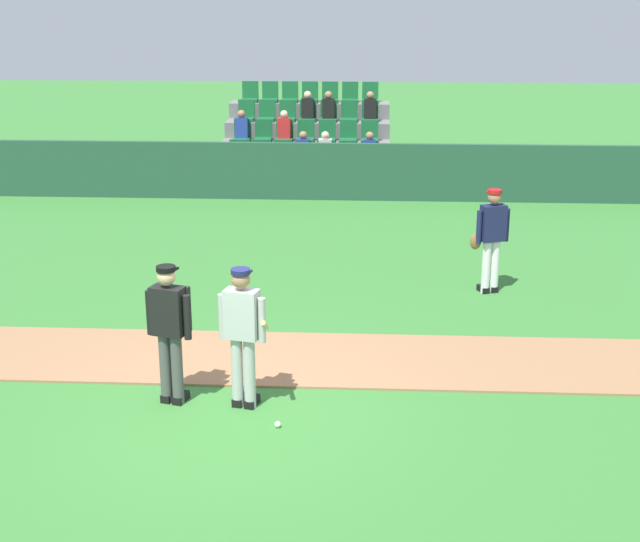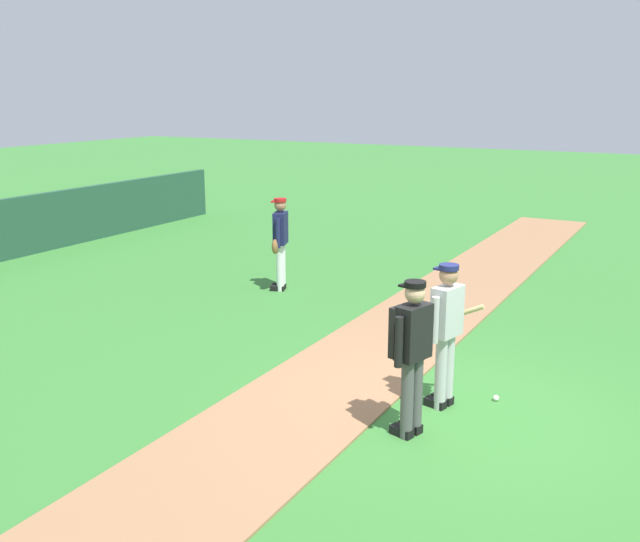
{
  "view_description": "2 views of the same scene",
  "coord_description": "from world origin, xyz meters",
  "px_view_note": "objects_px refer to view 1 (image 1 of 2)",
  "views": [
    {
      "loc": [
        1.62,
        -9.71,
        4.85
      ],
      "look_at": [
        0.94,
        2.69,
        0.92
      ],
      "focal_mm": 49.98,
      "sensor_mm": 36.0,
      "label": 1
    },
    {
      "loc": [
        -7.57,
        -2.5,
        3.69
      ],
      "look_at": [
        0.79,
        2.11,
        1.3
      ],
      "focal_mm": 40.34,
      "sensor_mm": 36.0,
      "label": 2
    }
  ],
  "objects_px": {
    "batter_grey_jersey": "(243,332)",
    "runner_navy_jersey": "(491,237)",
    "baseball": "(278,424)",
    "umpire_home_plate": "(170,326)"
  },
  "relations": [
    {
      "from": "umpire_home_plate",
      "to": "runner_navy_jersey",
      "type": "height_order",
      "value": "same"
    },
    {
      "from": "runner_navy_jersey",
      "to": "batter_grey_jersey",
      "type": "bearing_deg",
      "value": -127.99
    },
    {
      "from": "umpire_home_plate",
      "to": "runner_navy_jersey",
      "type": "xyz_separation_m",
      "value": [
        4.39,
        4.4,
        -0.04
      ]
    },
    {
      "from": "batter_grey_jersey",
      "to": "runner_navy_jersey",
      "type": "relative_size",
      "value": 1.0
    },
    {
      "from": "batter_grey_jersey",
      "to": "baseball",
      "type": "relative_size",
      "value": 23.78
    },
    {
      "from": "umpire_home_plate",
      "to": "baseball",
      "type": "height_order",
      "value": "umpire_home_plate"
    },
    {
      "from": "batter_grey_jersey",
      "to": "baseball",
      "type": "xyz_separation_m",
      "value": [
        0.45,
        -0.52,
        -0.93
      ]
    },
    {
      "from": "umpire_home_plate",
      "to": "baseball",
      "type": "xyz_separation_m",
      "value": [
        1.35,
        -0.6,
        -0.96
      ]
    },
    {
      "from": "batter_grey_jersey",
      "to": "runner_navy_jersey",
      "type": "xyz_separation_m",
      "value": [
        3.5,
        4.48,
        -0.01
      ]
    },
    {
      "from": "umpire_home_plate",
      "to": "batter_grey_jersey",
      "type": "bearing_deg",
      "value": -5.04
    }
  ]
}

